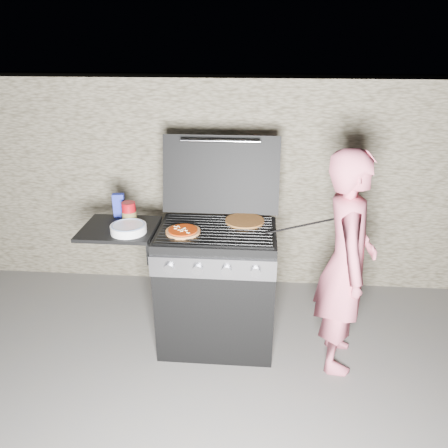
# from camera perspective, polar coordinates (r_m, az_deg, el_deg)

# --- Properties ---
(ground) EXTENTS (50.00, 50.00, 0.00)m
(ground) POSITION_cam_1_polar(r_m,az_deg,el_deg) (3.40, -0.87, -14.82)
(ground) COLOR #5B5A58
(stone_wall) EXTENTS (8.00, 0.35, 1.80)m
(stone_wall) POSITION_cam_1_polar(r_m,az_deg,el_deg) (3.91, 0.52, 5.48)
(stone_wall) COLOR gray
(stone_wall) RESTS_ON ground
(gas_grill) EXTENTS (1.34, 0.79, 0.91)m
(gas_grill) POSITION_cam_1_polar(r_m,az_deg,el_deg) (3.17, -5.47, -8.05)
(gas_grill) COLOR black
(gas_grill) RESTS_ON ground
(pizza_topped) EXTENTS (0.30, 0.30, 0.03)m
(pizza_topped) POSITION_cam_1_polar(r_m,az_deg,el_deg) (2.88, -5.38, -0.90)
(pizza_topped) COLOR #B27D4D
(pizza_topped) RESTS_ON gas_grill
(pizza_plain) EXTENTS (0.29, 0.29, 0.01)m
(pizza_plain) POSITION_cam_1_polar(r_m,az_deg,el_deg) (3.04, 2.72, 0.43)
(pizza_plain) COLOR #B06F29
(pizza_plain) RESTS_ON gas_grill
(sauce_jar) EXTENTS (0.11, 0.11, 0.15)m
(sauce_jar) POSITION_cam_1_polar(r_m,az_deg,el_deg) (3.09, -12.30, 1.46)
(sauce_jar) COLOR maroon
(sauce_jar) RESTS_ON gas_grill
(blue_carton) EXTENTS (0.09, 0.06, 0.17)m
(blue_carton) POSITION_cam_1_polar(r_m,az_deg,el_deg) (3.21, -13.56, 2.39)
(blue_carton) COLOR #212EA8
(blue_carton) RESTS_ON gas_grill
(plate_stack) EXTENTS (0.28, 0.28, 0.05)m
(plate_stack) POSITION_cam_1_polar(r_m,az_deg,el_deg) (2.95, -12.37, -0.59)
(plate_stack) COLOR white
(plate_stack) RESTS_ON gas_grill
(person) EXTENTS (0.40, 0.58, 1.51)m
(person) POSITION_cam_1_polar(r_m,az_deg,el_deg) (2.93, 15.65, -5.01)
(person) COLOR #E76980
(person) RESTS_ON ground
(tongs) EXTENTS (0.49, 0.11, 0.10)m
(tongs) POSITION_cam_1_polar(r_m,az_deg,el_deg) (2.91, 10.13, -0.13)
(tongs) COLOR black
(tongs) RESTS_ON gas_grill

